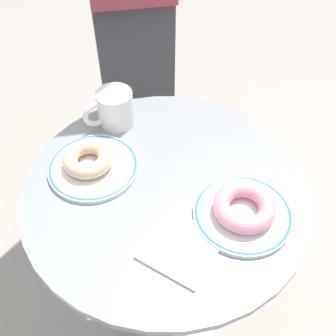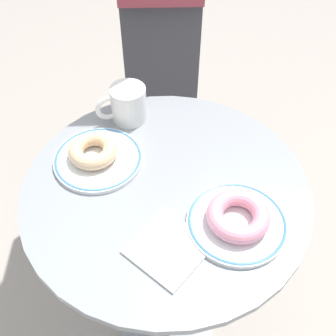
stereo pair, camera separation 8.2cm
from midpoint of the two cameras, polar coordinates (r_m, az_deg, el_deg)
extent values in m
cube|color=#9E9389|center=(1.54, -1.78, -21.57)|extent=(7.00, 7.00, 0.02)
cylinder|color=gray|center=(0.85, -2.98, -3.09)|extent=(0.61, 0.61, 0.02)
cylinder|color=gray|center=(1.17, -2.25, -14.70)|extent=(0.06, 0.06, 0.73)
cylinder|color=gray|center=(1.52, -1.80, -21.27)|extent=(0.32, 0.32, 0.03)
cylinder|color=white|center=(0.90, -13.16, -0.18)|extent=(0.20, 0.20, 0.01)
torus|color=#3D75BC|center=(0.89, -13.20, -0.04)|extent=(0.19, 0.19, 0.01)
cylinder|color=white|center=(0.80, 7.62, -6.63)|extent=(0.19, 0.19, 0.01)
torus|color=#3D75BC|center=(0.80, 7.65, -6.49)|extent=(0.19, 0.19, 0.01)
torus|color=#E0B789|center=(0.88, -14.01, 0.90)|extent=(0.15, 0.15, 0.03)
torus|color=pink|center=(0.78, 7.79, -5.64)|extent=(0.15, 0.15, 0.03)
cube|color=white|center=(0.76, -1.25, -11.32)|extent=(0.15, 0.15, 0.01)
cylinder|color=white|center=(0.97, -9.85, 8.22)|extent=(0.09, 0.09, 0.09)
torus|color=white|center=(0.96, -12.47, 7.36)|extent=(0.05, 0.06, 0.07)
cube|color=#3D3D42|center=(1.52, -6.07, 8.77)|extent=(0.36, 0.41, 0.94)
camera|label=1|loc=(0.04, -92.87, -3.18)|focal=43.17mm
camera|label=2|loc=(0.04, 87.13, 3.18)|focal=43.17mm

